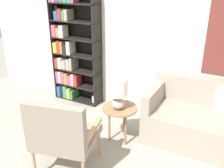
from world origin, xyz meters
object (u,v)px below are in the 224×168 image
Objects in this scene: couch at (224,126)px; bookshelf at (71,49)px; side_table at (120,111)px; armchair at (62,133)px; table_lamp at (118,91)px.

bookshelf is at bearing 174.16° from couch.
bookshelf is 1.70m from side_table.
side_table is (1.40, -0.82, -0.52)m from bookshelf.
armchair is at bearing -107.58° from side_table.
table_lamp reaches higher than couch.
bookshelf is 3.93× the size of side_table.
table_lamp is at bearing -156.20° from couch.
table_lamp is at bearing 72.01° from armchair.
bookshelf reaches higher than side_table.
bookshelf reaches higher than armchair.
table_lamp is (0.28, 0.86, 0.22)m from armchair.
armchair is 0.93m from table_lamp.
bookshelf is at bearing 149.63° from side_table.
side_table is at bearing 80.90° from table_lamp.
armchair is 1.85× the size of side_table.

